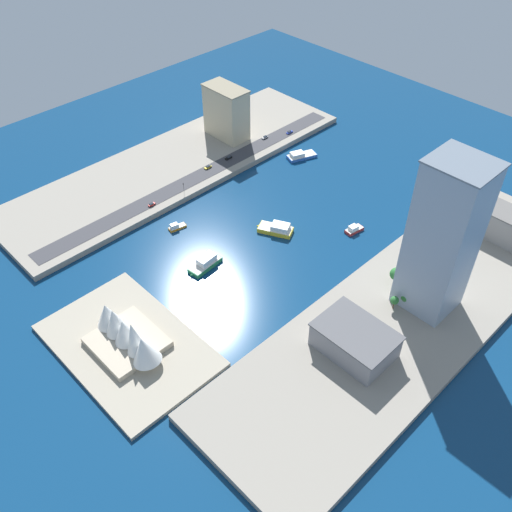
# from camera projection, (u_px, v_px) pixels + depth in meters

# --- Properties ---
(ground_plane) EXTENTS (440.00, 440.00, 0.00)m
(ground_plane) POSITION_uv_depth(u_px,v_px,m) (277.00, 228.00, 320.82)
(ground_plane) COLOR navy
(quay_west) EXTENTS (70.00, 240.00, 3.56)m
(quay_west) POSITION_uv_depth(u_px,v_px,m) (411.00, 310.00, 271.24)
(quay_west) COLOR gray
(quay_west) RESTS_ON ground_plane
(quay_east) EXTENTS (70.00, 240.00, 3.56)m
(quay_east) POSITION_uv_depth(u_px,v_px,m) (177.00, 164.00, 368.02)
(quay_east) COLOR gray
(quay_east) RESTS_ON ground_plane
(peninsula_point) EXTENTS (80.97, 52.62, 2.00)m
(peninsula_point) POSITION_uv_depth(u_px,v_px,m) (128.00, 345.00, 256.19)
(peninsula_point) COLOR #A89E89
(peninsula_point) RESTS_ON ground_plane
(road_strip) EXTENTS (11.87, 228.00, 0.15)m
(road_strip) POSITION_uv_depth(u_px,v_px,m) (200.00, 175.00, 354.33)
(road_strip) COLOR #38383D
(road_strip) RESTS_ON quay_east
(tugboat_red) EXTENTS (6.38, 12.32, 4.06)m
(tugboat_red) POSITION_uv_depth(u_px,v_px,m) (354.00, 229.00, 317.81)
(tugboat_red) COLOR red
(tugboat_red) RESTS_ON ground_plane
(water_taxi_orange) EXTENTS (5.64, 11.17, 3.72)m
(water_taxi_orange) POSITION_uv_depth(u_px,v_px,m) (176.00, 227.00, 319.67)
(water_taxi_orange) COLOR orange
(water_taxi_orange) RESTS_ON ground_plane
(ferry_yellow_fast) EXTENTS (21.24, 16.22, 5.65)m
(ferry_yellow_fast) POSITION_uv_depth(u_px,v_px,m) (277.00, 229.00, 316.97)
(ferry_yellow_fast) COLOR yellow
(ferry_yellow_fast) RESTS_ON ground_plane
(catamaran_blue) EXTENTS (14.21, 21.31, 4.55)m
(catamaran_blue) POSITION_uv_depth(u_px,v_px,m) (301.00, 156.00, 375.45)
(catamaran_blue) COLOR blue
(catamaran_blue) RESTS_ON ground_plane
(ferry_green_doubledeck) EXTENTS (9.51, 20.89, 5.97)m
(ferry_green_doubledeck) POSITION_uv_depth(u_px,v_px,m) (205.00, 263.00, 295.57)
(ferry_green_doubledeck) COLOR #2D8C4C
(ferry_green_doubledeck) RESTS_ON ground_plane
(office_block_beige) EXTENTS (31.05, 16.82, 35.40)m
(office_block_beige) POSITION_uv_depth(u_px,v_px,m) (226.00, 112.00, 379.63)
(office_block_beige) COLOR #C6B793
(office_block_beige) RESTS_ON quay_east
(warehouse_low_gray) EXTENTS (34.51, 24.35, 13.09)m
(warehouse_low_gray) POSITION_uv_depth(u_px,v_px,m) (355.00, 340.00, 246.69)
(warehouse_low_gray) COLOR gray
(warehouse_low_gray) RESTS_ON quay_west
(carpark_squat_concrete) EXTENTS (39.94, 17.59, 16.56)m
(carpark_squat_concrete) POSITION_uv_depth(u_px,v_px,m) (503.00, 224.00, 304.81)
(carpark_squat_concrete) COLOR gray
(carpark_squat_concrete) RESTS_ON quay_west
(tower_tall_glass) EXTENTS (26.70, 24.14, 78.97)m
(tower_tall_glass) POSITION_uv_depth(u_px,v_px,m) (443.00, 239.00, 247.03)
(tower_tall_glass) COLOR #8C9EB2
(tower_tall_glass) RESTS_ON quay_west
(hatchback_blue) EXTENTS (1.89, 5.08, 1.56)m
(hatchback_blue) POSITION_uv_depth(u_px,v_px,m) (289.00, 132.00, 393.17)
(hatchback_blue) COLOR black
(hatchback_blue) RESTS_ON road_strip
(suv_black) EXTENTS (2.03, 5.17, 1.66)m
(suv_black) POSITION_uv_depth(u_px,v_px,m) (229.00, 158.00, 368.26)
(suv_black) COLOR black
(suv_black) RESTS_ON road_strip
(pickup_red) EXTENTS (1.98, 4.42, 1.54)m
(pickup_red) POSITION_uv_depth(u_px,v_px,m) (152.00, 204.00, 330.29)
(pickup_red) COLOR black
(pickup_red) RESTS_ON road_strip
(taxi_yellow_cab) EXTENTS (2.11, 5.01, 1.59)m
(taxi_yellow_cab) POSITION_uv_depth(u_px,v_px,m) (208.00, 167.00, 360.08)
(taxi_yellow_cab) COLOR black
(taxi_yellow_cab) RESTS_ON road_strip
(sedan_silver) EXTENTS (1.82, 4.80, 1.57)m
(sedan_silver) POSITION_uv_depth(u_px,v_px,m) (265.00, 137.00, 387.89)
(sedan_silver) COLOR black
(sedan_silver) RESTS_ON road_strip
(traffic_light_waterfront) EXTENTS (0.36, 0.36, 6.50)m
(traffic_light_waterfront) POSITION_uv_depth(u_px,v_px,m) (183.00, 186.00, 338.17)
(traffic_light_waterfront) COLOR black
(traffic_light_waterfront) RESTS_ON quay_east
(opera_landmark) EXTENTS (42.44, 29.06, 19.73)m
(opera_landmark) POSITION_uv_depth(u_px,v_px,m) (126.00, 334.00, 250.03)
(opera_landmark) COLOR #BCAD93
(opera_landmark) RESTS_ON peninsula_point
(park_tree_cluster) EXTENTS (18.55, 19.61, 9.96)m
(park_tree_cluster) POSITION_uv_depth(u_px,v_px,m) (401.00, 287.00, 272.10)
(park_tree_cluster) COLOR brown
(park_tree_cluster) RESTS_ON quay_west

